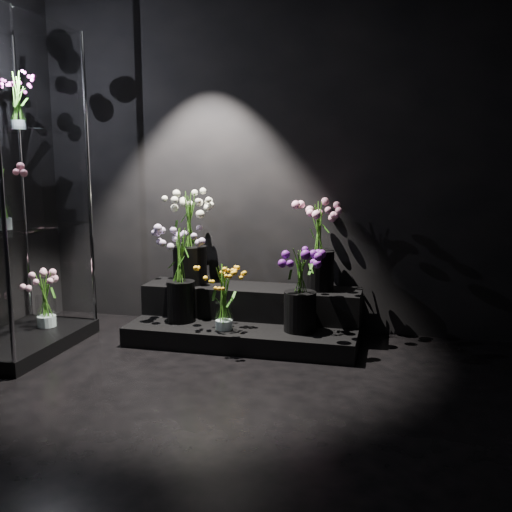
% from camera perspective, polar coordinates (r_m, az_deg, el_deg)
% --- Properties ---
extents(floor, '(4.00, 4.00, 0.00)m').
position_cam_1_polar(floor, '(3.17, -7.05, -16.92)').
color(floor, black).
rests_on(floor, ground).
extents(wall_back, '(4.00, 0.00, 4.00)m').
position_cam_1_polar(wall_back, '(4.76, 1.32, 9.45)').
color(wall_back, black).
rests_on(wall_back, floor).
extents(display_riser, '(1.77, 0.79, 0.39)m').
position_cam_1_polar(display_riser, '(4.60, -0.79, -6.14)').
color(display_riser, black).
rests_on(display_riser, floor).
extents(display_case, '(0.65, 1.08, 2.38)m').
position_cam_1_polar(display_case, '(4.49, -23.07, 6.00)').
color(display_case, black).
rests_on(display_case, floor).
extents(bouquet_orange_bells, '(0.33, 0.33, 0.49)m').
position_cam_1_polar(bouquet_orange_bells, '(4.27, -3.25, -4.12)').
color(bouquet_orange_bells, white).
rests_on(bouquet_orange_bells, display_riser).
extents(bouquet_lilac, '(0.38, 0.38, 0.74)m').
position_cam_1_polar(bouquet_lilac, '(4.50, -7.57, -1.15)').
color(bouquet_lilac, black).
rests_on(bouquet_lilac, display_riser).
extents(bouquet_purple, '(0.33, 0.33, 0.62)m').
position_cam_1_polar(bouquet_purple, '(4.23, 4.45, -3.00)').
color(bouquet_purple, black).
rests_on(bouquet_purple, display_riser).
extents(bouquet_cream_roses, '(0.49, 0.49, 0.75)m').
position_cam_1_polar(bouquet_cream_roses, '(4.73, -6.68, 2.29)').
color(bouquet_cream_roses, black).
rests_on(bouquet_cream_roses, display_riser).
extents(bouquet_pink_roses, '(0.48, 0.48, 0.70)m').
position_cam_1_polar(bouquet_pink_roses, '(4.50, 6.24, 1.58)').
color(bouquet_pink_roses, black).
rests_on(bouquet_pink_roses, display_riser).
extents(bouquet_case_pink, '(0.30, 0.30, 0.46)m').
position_cam_1_polar(bouquet_case_pink, '(4.36, -24.17, 5.61)').
color(bouquet_case_pink, white).
rests_on(bouquet_case_pink, display_case).
extents(bouquet_case_magenta, '(0.26, 0.26, 0.41)m').
position_cam_1_polar(bouquet_case_magenta, '(4.61, -22.80, 14.22)').
color(bouquet_case_magenta, white).
rests_on(bouquet_case_magenta, display_case).
extents(bouquet_case_base_pink, '(0.33, 0.33, 0.44)m').
position_cam_1_polar(bouquet_case_base_pink, '(4.78, -20.33, -3.98)').
color(bouquet_case_base_pink, white).
rests_on(bouquet_case_base_pink, display_case).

